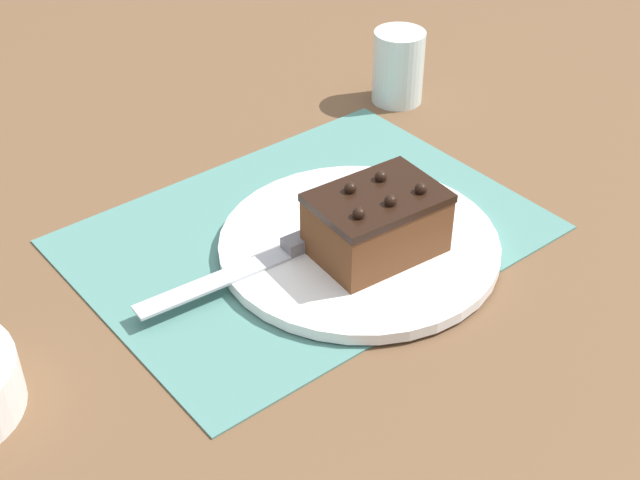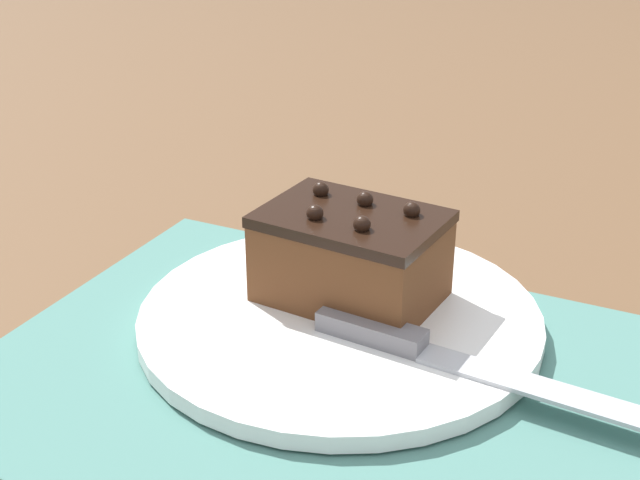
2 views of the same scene
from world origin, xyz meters
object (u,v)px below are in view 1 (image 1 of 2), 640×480
at_px(serving_knife, 284,251).
at_px(cake_plate, 359,245).
at_px(chocolate_cake, 377,222).
at_px(drinking_glass, 398,67).

bearing_deg(serving_knife, cake_plate, -106.19).
xyz_separation_m(cake_plate, serving_knife, (0.07, -0.03, 0.01)).
bearing_deg(chocolate_cake, cake_plate, -85.45).
height_order(chocolate_cake, serving_knife, chocolate_cake).
distance_m(cake_plate, serving_knife, 0.08).
relative_size(cake_plate, chocolate_cake, 2.17).
height_order(serving_knife, drinking_glass, drinking_glass).
bearing_deg(drinking_glass, chocolate_cake, 43.55).
distance_m(cake_plate, drinking_glass, 0.34).
height_order(cake_plate, serving_knife, serving_knife).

